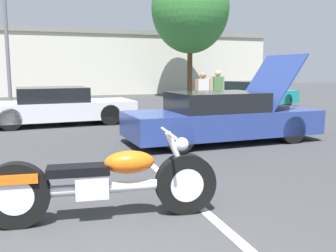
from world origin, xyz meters
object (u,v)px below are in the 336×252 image
at_px(tree_background, 190,8).
at_px(spectator_by_show_car, 203,93).
at_px(parked_car_mid_right_row, 57,107).
at_px(show_car_hood_open, 223,117).
at_px(parked_car_right_row, 253,95).
at_px(spectator_near_motorcycle, 218,89).
at_px(motorcycle, 104,183).
at_px(light_pole, 6,6).

distance_m(tree_background, spectator_by_show_car, 12.39).
bearing_deg(parked_car_mid_right_row, spectator_by_show_car, -20.93).
relative_size(show_car_hood_open, parked_car_right_row, 1.00).
bearing_deg(parked_car_right_row, tree_background, 74.38).
bearing_deg(spectator_by_show_car, parked_car_right_row, 43.19).
height_order(parked_car_mid_right_row, spectator_near_motorcycle, spectator_near_motorcycle).
bearing_deg(parked_car_mid_right_row, motorcycle, -92.88).
xyz_separation_m(show_car_hood_open, parked_car_right_row, (4.97, 6.92, -0.01)).
bearing_deg(light_pole, show_car_hood_open, -64.93).
bearing_deg(motorcycle, parked_car_right_row, 57.71).
xyz_separation_m(show_car_hood_open, spectator_by_show_car, (0.76, 2.97, 0.38)).
bearing_deg(spectator_by_show_car, tree_background, 70.51).
distance_m(light_pole, parked_car_right_row, 12.26).
distance_m(show_car_hood_open, spectator_by_show_car, 3.09).
relative_size(light_pole, spectator_near_motorcycle, 5.07).
xyz_separation_m(light_pole, tree_background, (10.13, 2.09, 0.74)).
relative_size(motorcycle, parked_car_mid_right_row, 0.55).
distance_m(light_pole, tree_background, 10.37).
bearing_deg(light_pole, parked_car_right_row, -24.93).
bearing_deg(motorcycle, light_pole, 103.29).
height_order(tree_background, spectator_near_motorcycle, tree_background).
relative_size(show_car_hood_open, spectator_by_show_car, 2.86).
distance_m(tree_background, spectator_near_motorcycle, 10.88).
bearing_deg(tree_background, motorcycle, -114.33).
xyz_separation_m(light_pole, motorcycle, (2.12, -15.63, -4.23)).
distance_m(light_pole, spectator_by_show_car, 11.44).
bearing_deg(spectator_near_motorcycle, show_car_hood_open, -114.07).
relative_size(tree_background, motorcycle, 3.11).
distance_m(tree_background, motorcycle, 20.07).
xyz_separation_m(light_pole, show_car_hood_open, (5.52, -11.79, -4.07)).
height_order(show_car_hood_open, parked_car_mid_right_row, show_car_hood_open).
distance_m(parked_car_right_row, spectator_by_show_car, 5.78).
relative_size(motorcycle, spectator_by_show_car, 1.61).
bearing_deg(show_car_hood_open, parked_car_right_row, 51.54).
xyz_separation_m(parked_car_mid_right_row, spectator_near_motorcycle, (5.54, 0.03, 0.45)).
xyz_separation_m(show_car_hood_open, parked_car_mid_right_row, (-3.62, 4.26, -0.03)).
bearing_deg(parked_car_mid_right_row, tree_background, 44.89).
bearing_deg(parked_car_right_row, spectator_near_motorcycle, -157.72).
height_order(parked_car_mid_right_row, parked_car_right_row, parked_car_right_row).
distance_m(show_car_hood_open, parked_car_mid_right_row, 5.59).
height_order(tree_background, spectator_by_show_car, tree_background).
bearing_deg(motorcycle, spectator_by_show_car, 64.19).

